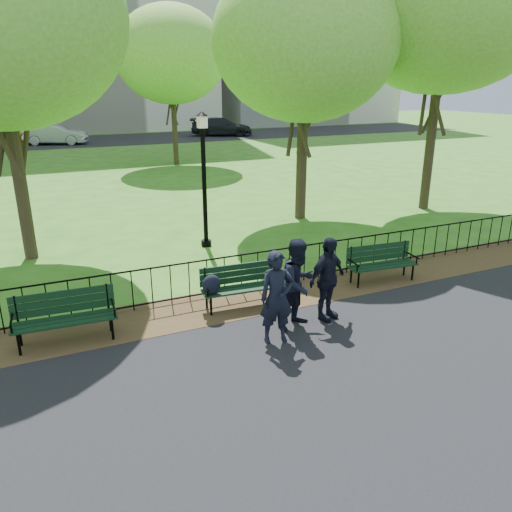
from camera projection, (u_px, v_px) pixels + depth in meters
name	position (u px, v px, depth m)	size (l,w,h in m)	color
ground	(292.00, 328.00, 9.54)	(120.00, 120.00, 0.00)	#33691B
asphalt_path	(414.00, 436.00, 6.62)	(60.00, 9.20, 0.01)	black
dirt_strip	(259.00, 298.00, 10.83)	(60.00, 1.60, 0.01)	#3C2718
far_street	(82.00, 141.00, 39.61)	(70.00, 9.00, 0.01)	black
iron_fence	(250.00, 270.00, 11.10)	(24.06, 0.06, 1.00)	black
apartment_east	(295.00, 12.00, 56.99)	(20.00, 15.00, 24.00)	beige
park_bench_main	(229.00, 282.00, 10.16)	(1.76, 0.65, 0.96)	black
park_bench_left_a	(64.00, 312.00, 8.89)	(1.81, 0.65, 1.01)	black
park_bench_right_a	(381.00, 259.00, 11.65)	(1.71, 0.67, 0.94)	black
lamppost	(204.00, 175.00, 13.66)	(0.33, 0.33, 3.73)	black
tree_near_e	(305.00, 41.00, 15.44)	(5.85, 5.85, 8.16)	#2D2116
tree_far_e	(171.00, 55.00, 26.63)	(6.01, 6.01, 8.38)	#2D2116
person_left	(277.00, 297.00, 8.78)	(0.62, 0.41, 1.70)	black
person_mid	(299.00, 283.00, 9.36)	(0.84, 0.44, 1.74)	black
person_right	(327.00, 279.00, 9.65)	(0.98, 0.40, 1.67)	black
taxi	(31.00, 132.00, 38.00)	(1.95, 4.86, 1.65)	gold
sedan_silver	(56.00, 134.00, 37.23)	(1.56, 4.48, 1.48)	#A7A9AF
sedan_dark	(221.00, 127.00, 43.26)	(2.14, 5.26, 1.53)	black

